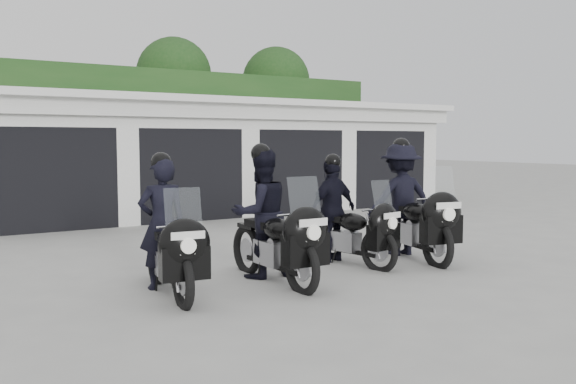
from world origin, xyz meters
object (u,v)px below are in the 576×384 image
police_bike_d (406,205)px  police_bike_b (268,221)px  police_bike_a (168,236)px  police_bike_c (340,215)px

police_bike_d → police_bike_b: bearing=-163.1°
police_bike_a → police_bike_b: police_bike_b is taller
police_bike_a → police_bike_b: (1.45, -0.01, 0.09)m
police_bike_a → police_bike_c: bearing=15.0°
police_bike_b → police_bike_c: bearing=15.2°
police_bike_a → police_bike_b: size_ratio=0.94×
police_bike_b → police_bike_c: (1.56, 0.41, -0.07)m
police_bike_a → police_bike_c: (3.00, 0.40, 0.02)m
police_bike_b → police_bike_d: size_ratio=0.97×
police_bike_a → police_bike_d: size_ratio=0.91×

